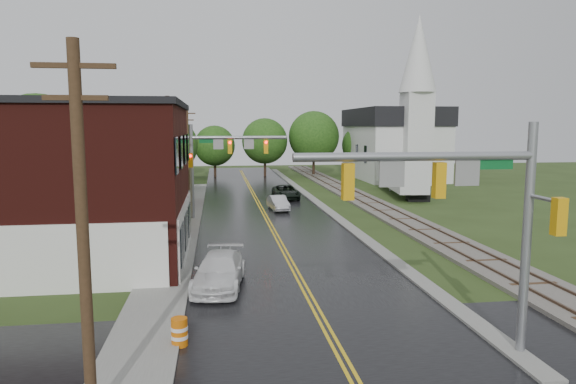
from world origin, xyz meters
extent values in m
cube|color=black|center=(0.00, 30.00, 0.00)|extent=(10.00, 90.00, 0.02)
cube|color=black|center=(0.00, 2.00, 0.00)|extent=(60.00, 9.00, 0.02)
cube|color=gray|center=(5.40, 35.00, 0.00)|extent=(0.80, 70.00, 0.12)
cube|color=gray|center=(-6.20, 25.00, 0.00)|extent=(2.40, 50.00, 0.12)
cube|color=#42120E|center=(-12.50, 15.00, 4.00)|extent=(14.00, 10.00, 8.00)
cube|color=silver|center=(-5.45, 15.00, 1.50)|extent=(0.10, 9.50, 3.00)
cube|color=black|center=(-12.50, 15.00, 8.15)|extent=(14.30, 10.30, 0.30)
cube|color=tan|center=(-11.00, 26.00, 3.20)|extent=(8.00, 7.00, 6.40)
cube|color=#3F0F0C|center=(-10.00, 35.00, 2.20)|extent=(7.00, 6.00, 4.40)
cube|color=silver|center=(20.00, 55.00, 3.50)|extent=(10.00, 16.00, 7.00)
cube|color=black|center=(20.00, 55.00, 8.20)|extent=(10.40, 16.40, 2.40)
cube|color=silver|center=(20.00, 47.00, 5.50)|extent=(3.20, 3.20, 11.00)
cone|color=silver|center=(20.00, 47.00, 15.50)|extent=(4.40, 4.40, 9.00)
cube|color=#59544C|center=(10.00, 35.00, 0.10)|extent=(3.20, 80.00, 0.20)
cube|color=#4C3828|center=(9.28, 35.00, 0.24)|extent=(0.10, 80.00, 0.12)
cube|color=#4C3828|center=(10.72, 35.00, 0.24)|extent=(0.10, 80.00, 0.12)
cylinder|color=gray|center=(5.60, 2.00, 3.60)|extent=(0.28, 0.28, 7.20)
cylinder|color=gray|center=(2.00, 2.00, 6.20)|extent=(7.20, 0.26, 0.26)
cube|color=orange|center=(2.72, 2.00, 5.50)|extent=(0.32, 0.30, 1.05)
cube|color=orange|center=(-0.02, 2.00, 5.50)|extent=(0.32, 0.30, 1.05)
cube|color=gray|center=(3.58, 2.00, 5.70)|extent=(0.75, 0.06, 0.75)
cube|color=gray|center=(1.28, 2.00, 5.70)|extent=(0.75, 0.06, 0.75)
cube|color=#0C5926|center=(4.30, 2.00, 5.95)|extent=(1.40, 0.04, 0.30)
cylinder|color=gray|center=(-5.60, 27.00, 3.60)|extent=(0.28, 0.28, 7.20)
cylinder|color=gray|center=(-2.00, 27.00, 6.20)|extent=(7.20, 0.26, 0.26)
cube|color=orange|center=(-2.72, 27.00, 5.50)|extent=(0.32, 0.30, 1.05)
cube|color=orange|center=(0.02, 27.00, 5.50)|extent=(0.32, 0.30, 1.05)
cube|color=gray|center=(-3.58, 27.00, 5.70)|extent=(0.75, 0.06, 0.75)
cube|color=gray|center=(-1.28, 27.00, 5.70)|extent=(0.75, 0.06, 0.75)
cube|color=#0C5926|center=(-4.30, 27.00, 5.95)|extent=(1.40, 0.04, 0.30)
sphere|color=#FF0C0C|center=(-2.72, 26.82, 5.83)|extent=(0.20, 0.20, 0.20)
cylinder|color=#382616|center=(-6.80, 0.00, 4.50)|extent=(0.28, 0.28, 9.00)
cube|color=#382616|center=(-6.80, 0.00, 8.40)|extent=(1.80, 0.12, 0.12)
cube|color=#382616|center=(-6.80, 0.00, 7.70)|extent=(1.40, 0.12, 0.12)
cylinder|color=#382616|center=(-6.80, 22.00, 4.50)|extent=(0.28, 0.28, 9.00)
cube|color=#382616|center=(-6.80, 22.00, 8.40)|extent=(1.80, 0.12, 0.12)
cube|color=#382616|center=(-6.80, 22.00, 7.70)|extent=(1.40, 0.12, 0.12)
cylinder|color=#382616|center=(-6.80, 44.00, 4.50)|extent=(0.28, 0.28, 9.00)
cube|color=#382616|center=(-6.80, 44.00, 8.40)|extent=(1.80, 0.12, 0.12)
cube|color=#382616|center=(-6.80, 44.00, 7.70)|extent=(1.40, 0.12, 0.12)
cylinder|color=black|center=(-18.00, 32.00, 1.71)|extent=(0.36, 0.36, 3.42)
sphere|color=#1A4112|center=(-18.00, 32.00, 5.89)|extent=(7.60, 7.60, 7.60)
sphere|color=#1A4112|center=(-17.40, 31.60, 5.23)|extent=(5.32, 5.32, 5.32)
cylinder|color=black|center=(-14.00, 40.00, 1.35)|extent=(0.36, 0.36, 2.70)
sphere|color=#1A4112|center=(-14.00, 40.00, 4.65)|extent=(6.00, 6.00, 6.00)
sphere|color=#1A4112|center=(-13.40, 39.60, 4.12)|extent=(4.20, 4.20, 4.20)
cylinder|color=black|center=(-9.00, 46.00, 1.44)|extent=(0.36, 0.36, 2.88)
sphere|color=#1A4112|center=(-9.00, 46.00, 4.96)|extent=(6.40, 6.40, 6.40)
sphere|color=#1A4112|center=(-8.40, 45.60, 4.40)|extent=(4.48, 4.48, 4.48)
imported|color=black|center=(2.89, 36.85, 0.67)|extent=(2.41, 4.92, 1.35)
imported|color=#B8B7BD|center=(1.34, 30.30, 0.61)|extent=(1.68, 3.82, 1.22)
imported|color=white|center=(-3.68, 10.00, 0.72)|extent=(2.70, 5.22, 1.45)
cube|color=black|center=(15.07, 33.74, 0.40)|extent=(2.22, 1.48, 0.80)
cylinder|color=gray|center=(15.07, 41.69, 0.40)|extent=(0.16, 0.16, 0.80)
cube|color=silver|center=(15.07, 38.51, 2.39)|extent=(4.54, 12.99, 3.18)
cylinder|color=#CB5E09|center=(-5.00, 4.00, 0.47)|extent=(0.64, 0.64, 0.94)
camera|label=1|loc=(-3.70, -12.14, 7.08)|focal=32.00mm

